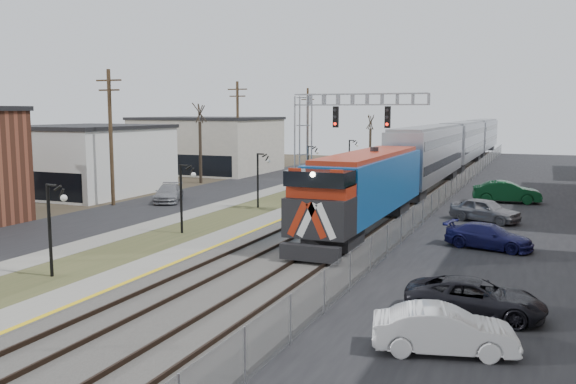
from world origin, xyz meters
The scene contains 22 objects.
street_west centered at (-11.50, 35.00, 0.02)m, with size 7.00×120.00×0.04m, color black.
sidewalk centered at (-7.00, 35.00, 0.04)m, with size 2.00×120.00×0.08m, color gray.
grass_median centered at (-4.00, 35.00, 0.03)m, with size 4.00×120.00×0.06m, color #3E4424.
platform centered at (-1.00, 35.00, 0.12)m, with size 2.00×120.00×0.24m, color gray.
ballast_bed centered at (4.00, 35.00, 0.10)m, with size 8.00×120.00×0.20m, color #595651.
parking_lot centered at (16.00, 35.00, 0.02)m, with size 16.00×120.00×0.04m, color black.
platform_edge centered at (-0.12, 35.00, 0.24)m, with size 0.24×120.00×0.01m, color gold.
track_near centered at (2.00, 35.00, 0.28)m, with size 1.58×120.00×0.15m.
track_far centered at (5.50, 35.00, 0.28)m, with size 1.58×120.00×0.15m.
train centered at (5.50, 58.14, 2.92)m, with size 3.00×85.85×5.33m.
signal_gantry centered at (1.22, 27.99, 5.59)m, with size 9.00×1.07×8.15m.
lampposts centered at (-4.00, 18.29, 2.00)m, with size 0.14×62.14×4.00m.
utility_poles centered at (-14.50, 25.00, 5.00)m, with size 0.28×80.28×10.00m.
fence centered at (8.20, 35.00, 0.80)m, with size 0.04×120.00×1.60m, color gray.
buildings_west centered at (-21.00, 24.21, 3.01)m, with size 14.00×67.00×7.00m.
bare_trees centered at (-12.66, 38.91, 2.70)m, with size 12.30×42.30×5.95m.
car_lot_b centered at (12.53, 6.16, 0.68)m, with size 1.43×4.10×1.35m, color white.
car_lot_c centered at (13.01, 9.77, 0.64)m, with size 2.14×4.64×1.29m, color black.
car_lot_d centered at (12.52, 20.79, 0.63)m, with size 1.78×4.37×1.27m, color #16174E.
car_lot_e centered at (11.63, 28.66, 0.75)m, with size 1.76×4.38×1.49m, color slate.
car_lot_f centered at (12.36, 37.77, 0.82)m, with size 1.74×4.98×1.64m, color #0B3A1C.
car_street_b centered at (-11.68, 28.07, 0.66)m, with size 1.85×4.56×1.32m, color gray.
Camera 1 is at (14.98, -11.16, 7.00)m, focal length 38.00 mm.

